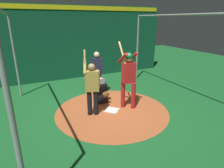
{
  "coord_description": "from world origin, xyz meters",
  "views": [
    {
      "loc": [
        5.26,
        -2.53,
        2.94
      ],
      "look_at": [
        0.0,
        0.0,
        0.95
      ],
      "focal_mm": 30.55,
      "sensor_mm": 36.0,
      "label": 1
    }
  ],
  "objects_px": {
    "home_plate": "(112,110)",
    "umpire": "(97,71)",
    "bat_rack": "(125,64)",
    "catcher": "(101,93)",
    "batter": "(128,75)",
    "visitor": "(92,86)"
  },
  "relations": [
    {
      "from": "batter",
      "to": "bat_rack",
      "type": "relative_size",
      "value": 2.14
    },
    {
      "from": "home_plate",
      "to": "bat_rack",
      "type": "xyz_separation_m",
      "value": [
        -4.11,
        2.79,
        0.48
      ]
    },
    {
      "from": "home_plate",
      "to": "bat_rack",
      "type": "height_order",
      "value": "bat_rack"
    },
    {
      "from": "catcher",
      "to": "visitor",
      "type": "xyz_separation_m",
      "value": [
        0.76,
        -0.62,
        0.6
      ]
    },
    {
      "from": "home_plate",
      "to": "bat_rack",
      "type": "relative_size",
      "value": 0.4
    },
    {
      "from": "umpire",
      "to": "visitor",
      "type": "relative_size",
      "value": 0.86
    },
    {
      "from": "home_plate",
      "to": "umpire",
      "type": "bearing_deg",
      "value": 176.39
    },
    {
      "from": "batter",
      "to": "umpire",
      "type": "height_order",
      "value": "batter"
    },
    {
      "from": "home_plate",
      "to": "visitor",
      "type": "relative_size",
      "value": 0.2
    },
    {
      "from": "home_plate",
      "to": "bat_rack",
      "type": "bearing_deg",
      "value": 145.85
    },
    {
      "from": "home_plate",
      "to": "batter",
      "type": "distance_m",
      "value": 1.33
    },
    {
      "from": "home_plate",
      "to": "visitor",
      "type": "bearing_deg",
      "value": -92.41
    },
    {
      "from": "umpire",
      "to": "batter",
      "type": "bearing_deg",
      "value": 17.52
    },
    {
      "from": "home_plate",
      "to": "umpire",
      "type": "distance_m",
      "value": 1.86
    },
    {
      "from": "umpire",
      "to": "catcher",
      "type": "bearing_deg",
      "value": -11.3
    },
    {
      "from": "batter",
      "to": "bat_rack",
      "type": "distance_m",
      "value": 4.72
    },
    {
      "from": "batter",
      "to": "umpire",
      "type": "xyz_separation_m",
      "value": [
        -1.59,
        -0.5,
        -0.2
      ]
    },
    {
      "from": "visitor",
      "to": "batter",
      "type": "bearing_deg",
      "value": 108.06
    },
    {
      "from": "umpire",
      "to": "bat_rack",
      "type": "xyz_separation_m",
      "value": [
        -2.53,
        2.69,
        -0.5
      ]
    },
    {
      "from": "catcher",
      "to": "umpire",
      "type": "distance_m",
      "value": 1.01
    },
    {
      "from": "home_plate",
      "to": "batter",
      "type": "xyz_separation_m",
      "value": [
        0.01,
        0.6,
        1.18
      ]
    },
    {
      "from": "visitor",
      "to": "umpire",
      "type": "bearing_deg",
      "value": 173.3
    }
  ]
}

